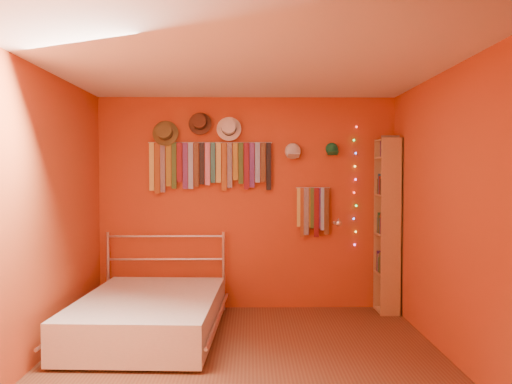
{
  "coord_description": "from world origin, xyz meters",
  "views": [
    {
      "loc": [
        0.04,
        -4.16,
        1.59
      ],
      "look_at": [
        0.1,
        0.9,
        1.41
      ],
      "focal_mm": 35.0,
      "sensor_mm": 36.0,
      "label": 1
    }
  ],
  "objects_px": {
    "bed": "(149,315)",
    "bookshelf": "(391,224)",
    "tie_rack": "(209,164)",
    "reading_lamp": "(338,223)"
  },
  "relations": [
    {
      "from": "reading_lamp",
      "to": "tie_rack",
      "type": "bearing_deg",
      "value": 173.02
    },
    {
      "from": "bookshelf",
      "to": "bed",
      "type": "xyz_separation_m",
      "value": [
        -2.61,
        -0.84,
        -0.8
      ]
    },
    {
      "from": "tie_rack",
      "to": "bookshelf",
      "type": "xyz_separation_m",
      "value": [
        2.1,
        -0.16,
        -0.7
      ]
    },
    {
      "from": "tie_rack",
      "to": "bed",
      "type": "distance_m",
      "value": 1.87
    },
    {
      "from": "bookshelf",
      "to": "tie_rack",
      "type": "bearing_deg",
      "value": 175.78
    },
    {
      "from": "reading_lamp",
      "to": "bed",
      "type": "xyz_separation_m",
      "value": [
        -1.99,
        -0.81,
        -0.82
      ]
    },
    {
      "from": "bed",
      "to": "reading_lamp",
      "type": "bearing_deg",
      "value": 24.79
    },
    {
      "from": "tie_rack",
      "to": "bookshelf",
      "type": "distance_m",
      "value": 2.22
    },
    {
      "from": "bed",
      "to": "bookshelf",
      "type": "bearing_deg",
      "value": 20.43
    },
    {
      "from": "reading_lamp",
      "to": "bookshelf",
      "type": "height_order",
      "value": "bookshelf"
    }
  ]
}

